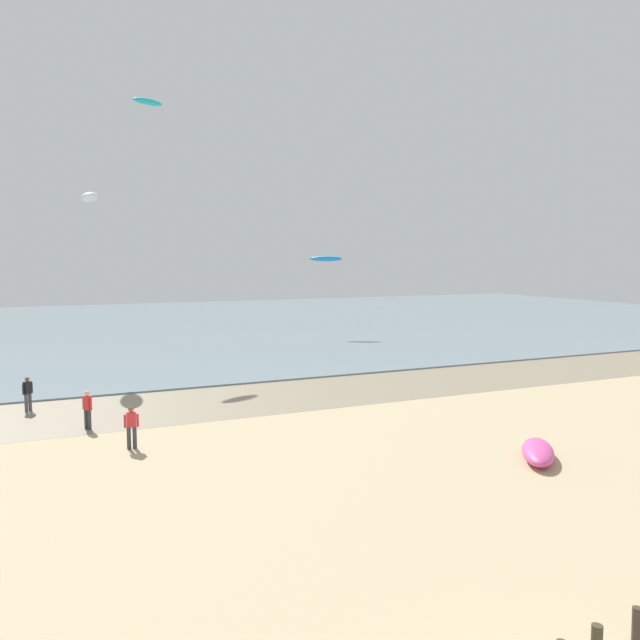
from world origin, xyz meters
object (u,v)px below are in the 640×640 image
person_by_waterline (87,409)px  kite_aloft_2 (90,197)px  person_mid_beach (131,426)px  person_nearest_camera (28,393)px  grounded_kite (538,452)px  kite_aloft_0 (148,102)px  kite_aloft_4 (326,259)px

person_by_waterline → kite_aloft_2: size_ratio=0.48×
person_mid_beach → person_nearest_camera: bearing=114.8°
grounded_kite → person_nearest_camera: bearing=-92.7°
person_mid_beach → kite_aloft_2: bearing=89.9°
kite_aloft_0 → kite_aloft_4: kite_aloft_0 is taller
person_mid_beach → grounded_kite: size_ratio=0.54×
person_mid_beach → kite_aloft_4: kite_aloft_4 is taller
person_by_waterline → kite_aloft_4: kite_aloft_4 is taller
person_mid_beach → grounded_kite: bearing=-29.0°
person_mid_beach → kite_aloft_0: size_ratio=0.68×
person_nearest_camera → person_by_waterline: (2.46, -4.62, 0.00)m
person_by_waterline → grounded_kite: person_by_waterline is taller
person_by_waterline → kite_aloft_0: 28.23m
kite_aloft_0 → kite_aloft_2: kite_aloft_0 is taller
person_mid_beach → kite_aloft_0: (4.74, 24.35, 18.27)m
kite_aloft_0 → kite_aloft_2: bearing=-157.1°
grounded_kite → kite_aloft_4: kite_aloft_4 is taller
grounded_kite → kite_aloft_2: size_ratio=0.89×
person_nearest_camera → kite_aloft_4: bearing=40.1°
person_mid_beach → person_by_waterline: 3.98m
person_by_waterline → kite_aloft_4: (23.57, 26.58, 6.52)m
person_by_waterline → kite_aloft_0: size_ratio=0.68×
person_mid_beach → grounded_kite: 15.58m
grounded_kite → kite_aloft_4: (8.56, 37.84, 7.12)m
grounded_kite → kite_aloft_4: size_ratio=1.00×
kite_aloft_4 → person_mid_beach: bearing=83.5°
kite_aloft_2 → person_by_waterline: bearing=-178.3°
grounded_kite → kite_aloft_2: kite_aloft_2 is taller
person_mid_beach → kite_aloft_2: size_ratio=0.48×
kite_aloft_4 → person_nearest_camera: bearing=69.9°
person_by_waterline → kite_aloft_0: kite_aloft_0 is taller
kite_aloft_4 → kite_aloft_2: bearing=56.6°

